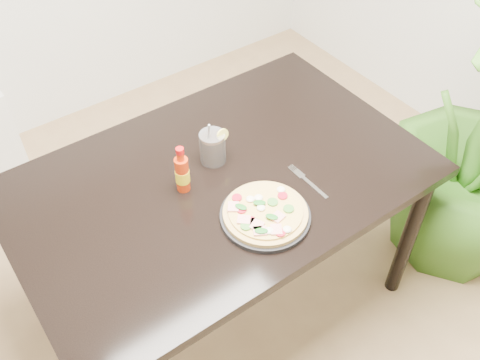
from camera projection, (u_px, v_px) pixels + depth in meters
room_shell at (288, 105)px, 0.73m from camera, size 4.50×4.50×4.50m
dining_table at (220, 193)px, 1.87m from camera, size 1.40×0.90×0.75m
plate at (265, 216)px, 1.68m from camera, size 0.29×0.29×0.02m
pizza at (265, 213)px, 1.66m from camera, size 0.27×0.27×0.03m
hot_sauce_bottle at (182, 173)px, 1.72m from camera, size 0.05×0.05×0.18m
cola_cup at (213, 148)px, 1.83m from camera, size 0.10×0.09×0.18m
fork at (307, 181)px, 1.79m from camera, size 0.02×0.19×0.00m
plant_pot at (450, 223)px, 2.50m from camera, size 0.28×0.28×0.22m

